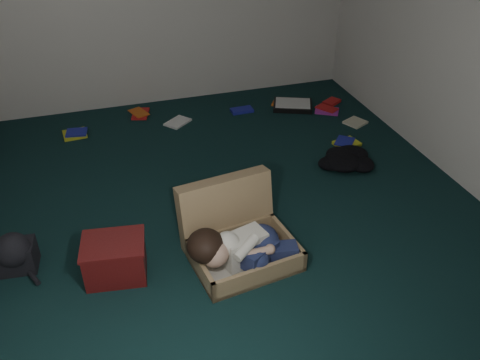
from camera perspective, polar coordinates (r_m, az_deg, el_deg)
floor at (r=4.25m, az=-0.61°, el=-2.87°), size 4.50×4.50×0.00m
wall_front at (r=1.87m, az=19.90°, el=-9.60°), size 4.50×0.00×4.50m
wall_right at (r=4.60m, az=24.83°, el=15.15°), size 0.00×4.50×4.50m
suitcase at (r=3.70m, az=-0.40°, el=-6.19°), size 0.81×0.79×0.53m
person at (r=3.53m, az=0.11°, el=-7.56°), size 0.79×0.38×0.33m
maroon_bin at (r=3.63m, az=-13.85°, el=-8.56°), size 0.47×0.39×0.29m
backpack at (r=3.93m, az=-24.11°, el=-7.78°), size 0.41×0.34×0.23m
clothing_pile at (r=4.84m, az=11.64°, el=2.38°), size 0.47×0.39×0.15m
paper_tray at (r=5.91m, az=5.94°, el=8.36°), size 0.53×0.47×0.06m
book_scatter at (r=5.67m, az=2.02°, el=7.18°), size 3.14×1.57×0.02m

